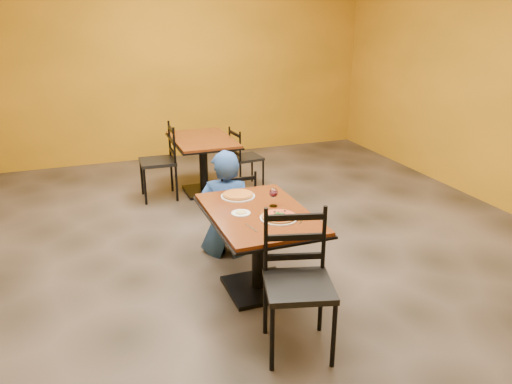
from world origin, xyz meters
name	(u,v)px	position (x,y,z in m)	size (l,w,h in m)	color
floor	(241,264)	(0.00, 0.00, 0.00)	(7.00, 8.00, 0.01)	black
wall_back	(158,66)	(0.00, 4.00, 1.50)	(7.00, 0.01, 3.00)	orange
table_main	(259,233)	(0.00, -0.50, 0.56)	(0.83, 1.23, 0.75)	brown
table_second	(203,153)	(0.20, 2.12, 0.55)	(0.79, 1.16, 0.75)	brown
chair_main_near	(299,287)	(-0.03, -1.37, 0.52)	(0.47, 0.47, 1.04)	black
chair_main_far	(234,207)	(0.09, 0.46, 0.42)	(0.38, 0.38, 0.84)	black
chair_second_left	(158,162)	(-0.41, 2.12, 0.49)	(0.44, 0.44, 0.97)	black
chair_second_right	(246,158)	(0.81, 2.12, 0.42)	(0.38, 0.38, 0.84)	black
diner	(225,202)	(-0.04, 0.32, 0.54)	(0.56, 0.37, 1.08)	navy
plate_main	(279,218)	(0.10, -0.70, 0.76)	(0.31, 0.31, 0.01)	white
pizza_main	(279,216)	(0.10, -0.70, 0.77)	(0.28, 0.28, 0.02)	#980B0C
plate_far	(238,196)	(-0.05, -0.10, 0.76)	(0.31, 0.31, 0.01)	white
pizza_far	(238,195)	(-0.05, -0.10, 0.77)	(0.28, 0.28, 0.02)	gold
side_plate	(241,213)	(-0.16, -0.49, 0.76)	(0.16, 0.16, 0.01)	white
dip	(241,212)	(-0.16, -0.49, 0.76)	(0.09, 0.09, 0.01)	tan
wine_glass	(273,196)	(0.16, -0.43, 0.84)	(0.08, 0.08, 0.18)	white
fork	(251,228)	(-0.17, -0.79, 0.75)	(0.01, 0.19, 0.00)	silver
knife	(303,219)	(0.27, -0.78, 0.75)	(0.01, 0.21, 0.00)	silver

